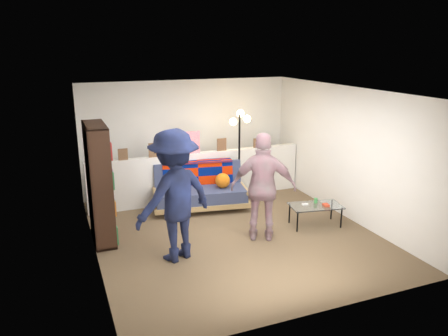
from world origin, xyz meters
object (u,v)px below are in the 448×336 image
at_px(person_left, 175,196).
at_px(person_right, 263,187).
at_px(bookshelf, 99,187).
at_px(coffee_table, 316,207).
at_px(futon_sofa, 201,190).
at_px(floor_lamp, 240,137).

distance_m(person_left, person_right, 1.51).
relative_size(person_left, person_right, 1.10).
xyz_separation_m(bookshelf, coffee_table, (3.57, -0.81, -0.54)).
height_order(person_left, person_right, person_left).
bearing_deg(futon_sofa, floor_lamp, 13.43).
bearing_deg(bookshelf, futon_sofa, 21.17).
bearing_deg(person_right, futon_sofa, -47.34).
bearing_deg(coffee_table, bookshelf, 167.21).
xyz_separation_m(futon_sofa, coffee_table, (1.61, -1.57, -0.01)).
height_order(futon_sofa, coffee_table, futon_sofa).
distance_m(floor_lamp, person_right, 2.03).
bearing_deg(person_left, futon_sofa, -140.33).
bearing_deg(bookshelf, floor_lamp, 18.78).
bearing_deg(bookshelf, coffee_table, -12.79).
distance_m(bookshelf, person_left, 1.44).
bearing_deg(floor_lamp, coffee_table, -69.03).
xyz_separation_m(bookshelf, floor_lamp, (2.89, 0.98, 0.41)).
bearing_deg(floor_lamp, person_right, -102.62).
bearing_deg(coffee_table, person_left, -174.25).
height_order(coffee_table, person_right, person_right).
height_order(futon_sofa, floor_lamp, floor_lamp).
xyz_separation_m(bookshelf, person_left, (0.95, -1.08, 0.09)).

